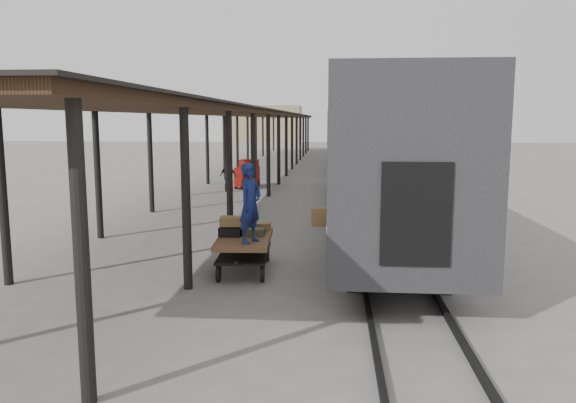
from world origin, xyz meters
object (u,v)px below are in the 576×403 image
Objects in this scene: luggage_tug at (247,175)px; porter at (250,203)px; baggage_cart at (244,245)px; pedestrian at (228,176)px.

porter reaches higher than luggage_tug.
pedestrian is at bearing 98.91° from baggage_cart.
baggage_cart is at bearing 48.95° from porter.
baggage_cart is 1.55× the size of pedestrian.
luggage_tug is at bearing 37.00° from porter.
baggage_cart is 1.35× the size of porter.
luggage_tug is 1.98m from pedestrian.
luggage_tug is at bearing 95.30° from baggage_cart.
pedestrian is at bearing 40.50° from porter.
porter is (0.25, -0.65, 1.13)m from baggage_cart.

